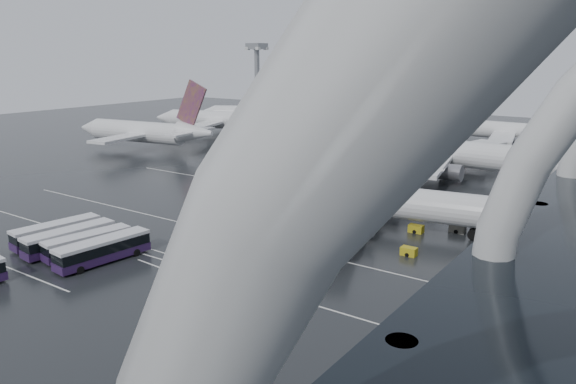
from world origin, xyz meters
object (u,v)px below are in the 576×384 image
Objects in this scene: airliner_gate_b at (455,154)px; bus_row_near_a at (57,232)px; gse_cart_belly_a at (409,251)px; bus_row_near_b at (69,239)px; gse_cart_belly_b at (458,228)px; bus_row_near_d at (103,249)px; gse_cart_belly_e at (416,229)px; bus_row_near_c at (87,243)px; jet_remote_mid at (221,120)px; airliner_main at (364,200)px; gse_cart_belly_c at (352,231)px; jet_remote_west at (146,132)px; jet_remote_far at (264,114)px; airliner_gate_c at (517,132)px; floodlight_mast at (258,122)px.

airliner_gate_b is 4.43× the size of bus_row_near_a.
bus_row_near_b is at bearing -147.44° from gse_cart_belly_a.
gse_cart_belly_b is (48.14, 40.12, -1.10)m from bus_row_near_a.
gse_cart_belly_a is (33.62, 26.68, -1.22)m from bus_row_near_d.
bus_row_near_a reaches higher than gse_cart_belly_e.
airliner_gate_b is 4.63× the size of bus_row_near_c.
jet_remote_mid is at bearing 147.24° from gse_cart_belly_e.
gse_cart_belly_c is (0.93, -5.84, -3.73)m from airliner_main.
jet_remote_west is at bearing 76.46° from jet_remote_mid.
gse_cart_belly_b is 6.70m from gse_cart_belly_e.
airliner_gate_b is 1.33× the size of jet_remote_far.
bus_row_near_a is 56.00m from gse_cart_belly_e.
jet_remote_west is 98.69m from gse_cart_belly_e.
jet_remote_mid is 20.18× the size of gse_cart_belly_e.
jet_remote_far is at bearing 138.44° from gse_cart_belly_e.
airliner_gate_c is 96.91m from gse_cart_belly_e.
jet_remote_west reaches higher than airliner_gate_c.
bus_row_near_d is at bearing -84.94° from bus_row_near_b.
gse_cart_belly_e is (-3.26, 10.51, 0.02)m from gse_cart_belly_a.
jet_remote_far reaches higher than bus_row_near_c.
bus_row_near_d is (12.31, -0.94, 0.06)m from bus_row_near_a.
gse_cart_belly_c is (87.34, -91.49, -4.78)m from jet_remote_far.
bus_row_near_c is (-25.93, -35.32, -2.71)m from airliner_main.
airliner_main is at bearing 105.26° from jet_remote_far.
airliner_main is 15.75m from gse_cart_belly_a.
airliner_main is 1.03× the size of airliner_gate_c.
bus_row_near_b is 7.93m from bus_row_near_d.
bus_row_near_b is at bearing -139.88° from floodlight_mast.
gse_cart_belly_a is at bearing -76.93° from airliner_gate_b.
gse_cart_belly_a is (20.33, 8.65, -17.92)m from floodlight_mast.
bus_row_near_d reaches higher than gse_cart_belly_b.
airliner_main is 21.08× the size of gse_cart_belly_c.
airliner_main is 24.31m from floodlight_mast.
bus_row_near_d is 42.94m from gse_cart_belly_a.
airliner_gate_b is 84.93m from bus_row_near_d.
gse_cart_belly_c is (9.16, 12.14, -17.87)m from floodlight_mast.
airliner_gate_c reaches higher than bus_row_near_a.
airliner_gate_b is at bearing 150.72° from jet_remote_mid.
airliner_gate_b reaches higher than jet_remote_mid.
gse_cart_belly_e is at bearing 41.55° from gse_cart_belly_c.
gse_cart_belly_e is (8.85, 1.17, -3.77)m from airliner_main.
gse_cart_belly_b is at bearing -69.92° from airliner_gate_b.
gse_cart_belly_b is (2.22, 14.38, 0.07)m from gse_cart_belly_a.
jet_remote_west is at bearing -167.86° from airliner_gate_b.
airliner_gate_b is 87.91m from bus_row_near_a.
airliner_main is at bearing -36.40° from bus_row_near_a.
jet_remote_west is 93.44m from gse_cart_belly_c.
bus_row_near_a is at bearing 83.54° from jet_remote_far.
jet_remote_far reaches higher than airliner_main.
bus_row_near_c is 0.93× the size of bus_row_near_d.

